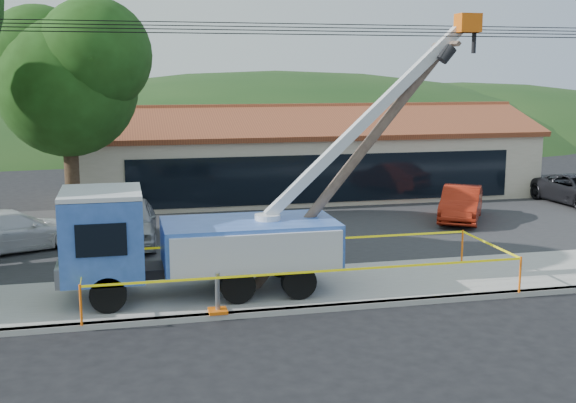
# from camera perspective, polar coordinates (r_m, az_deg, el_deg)

# --- Properties ---
(ground) EXTENTS (120.00, 120.00, 0.00)m
(ground) POSITION_cam_1_polar(r_m,az_deg,el_deg) (17.44, 4.98, -10.77)
(ground) COLOR black
(ground) RESTS_ON ground
(curb) EXTENTS (60.00, 0.25, 0.15)m
(curb) POSITION_cam_1_polar(r_m,az_deg,el_deg) (19.31, 3.04, -8.41)
(curb) COLOR #9C9892
(curb) RESTS_ON ground
(sidewalk) EXTENTS (60.00, 4.00, 0.15)m
(sidewalk) POSITION_cam_1_polar(r_m,az_deg,el_deg) (21.05, 1.60, -6.81)
(sidewalk) COLOR #9C9892
(sidewalk) RESTS_ON ground
(parking_lot) EXTENTS (60.00, 12.00, 0.10)m
(parking_lot) POSITION_cam_1_polar(r_m,az_deg,el_deg) (28.62, -2.45, -2.29)
(parking_lot) COLOR #28282B
(parking_lot) RESTS_ON ground
(strip_mall) EXTENTS (22.50, 8.53, 4.67)m
(strip_mall) POSITION_cam_1_polar(r_m,az_deg,el_deg) (36.86, 1.36, 3.40)
(strip_mall) COLOR #BAAD93
(strip_mall) RESTS_ON ground
(tree_lot) EXTENTS (6.30, 5.60, 8.94)m
(tree_lot) POSITION_cam_1_polar(r_m,az_deg,el_deg) (28.54, -17.09, 9.71)
(tree_lot) COLOR #332316
(tree_lot) RESTS_ON ground
(hill_west) EXTENTS (78.40, 56.00, 28.00)m
(hill_west) POSITION_cam_1_polar(r_m,az_deg,el_deg) (71.44, -21.02, 4.50)
(hill_west) COLOR #133413
(hill_west) RESTS_ON ground
(hill_center) EXTENTS (89.60, 64.00, 32.00)m
(hill_center) POSITION_cam_1_polar(r_m,az_deg,el_deg) (72.34, -0.95, 5.23)
(hill_center) COLOR #133413
(hill_center) RESTS_ON ground
(hill_east) EXTENTS (72.80, 52.00, 26.00)m
(hill_east) POSITION_cam_1_polar(r_m,az_deg,el_deg) (78.98, 13.45, 5.37)
(hill_east) COLOR #133413
(hill_east) RESTS_ON ground
(utility_truck) EXTENTS (11.75, 4.03, 7.70)m
(utility_truck) POSITION_cam_1_polar(r_m,az_deg,el_deg) (20.01, -7.40, -2.85)
(utility_truck) COLOR black
(utility_truck) RESTS_ON ground
(leaning_pole) EXTENTS (6.36, 1.67, 7.63)m
(leaning_pole) POSITION_cam_1_polar(r_m,az_deg,el_deg) (20.85, 6.38, 4.66)
(leaning_pole) COLOR brown
(leaning_pole) RESTS_ON ground
(caution_tape) EXTENTS (11.85, 3.58, 1.03)m
(caution_tape) POSITION_cam_1_polar(r_m,az_deg,el_deg) (20.46, 0.92, -4.83)
(caution_tape) COLOR orange
(caution_tape) RESTS_ON ground
(car_silver) EXTENTS (2.16, 4.91, 1.64)m
(car_silver) POSITION_cam_1_polar(r_m,az_deg,el_deg) (26.84, -12.38, -3.48)
(car_silver) COLOR #9FA1A6
(car_silver) RESTS_ON ground
(car_red) EXTENTS (3.52, 4.50, 1.43)m
(car_red) POSITION_cam_1_polar(r_m,az_deg,el_deg) (31.14, 13.45, -1.64)
(car_red) COLOR #A62310
(car_red) RESTS_ON ground
(car_white) EXTENTS (5.37, 3.94, 1.45)m
(car_white) POSITION_cam_1_polar(r_m,az_deg,el_deg) (26.92, -20.96, -3.88)
(car_white) COLOR white
(car_white) RESTS_ON ground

